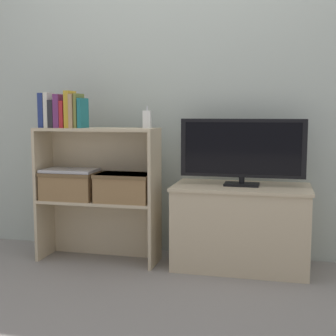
{
  "coord_description": "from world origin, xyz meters",
  "views": [
    {
      "loc": [
        0.7,
        -2.76,
        1.0
      ],
      "look_at": [
        0.0,
        0.14,
        0.65
      ],
      "focal_mm": 50.0,
      "sensor_mm": 36.0,
      "label": 1
    }
  ],
  "objects_px": {
    "book_crimson": "(65,114)",
    "book_olive": "(79,111)",
    "tv_stand": "(241,226)",
    "storage_basket_right": "(124,186)",
    "book_tan": "(75,111)",
    "book_mustard": "(70,109)",
    "book_charcoal": "(54,114)",
    "book_plum": "(60,111)",
    "book_teal": "(83,113)",
    "book_ivory": "(49,110)",
    "storage_basket_left": "(70,184)",
    "baby_monitor": "(147,119)",
    "tv": "(242,150)",
    "book_navy": "(45,110)",
    "laptop": "(70,170)"
  },
  "relations": [
    {
      "from": "book_tan",
      "to": "book_olive",
      "type": "distance_m",
      "value": 0.03
    },
    {
      "from": "book_tan",
      "to": "baby_monitor",
      "type": "bearing_deg",
      "value": 4.16
    },
    {
      "from": "book_mustard",
      "to": "book_olive",
      "type": "xyz_separation_m",
      "value": [
        0.06,
        0.0,
        -0.01
      ]
    },
    {
      "from": "book_mustard",
      "to": "storage_basket_left",
      "type": "bearing_deg",
      "value": 136.12
    },
    {
      "from": "book_tan",
      "to": "baby_monitor",
      "type": "relative_size",
      "value": 1.54
    },
    {
      "from": "baby_monitor",
      "to": "book_mustard",
      "type": "bearing_deg",
      "value": -176.12
    },
    {
      "from": "book_plum",
      "to": "book_crimson",
      "type": "xyz_separation_m",
      "value": [
        0.04,
        -0.0,
        -0.02
      ]
    },
    {
      "from": "book_navy",
      "to": "book_olive",
      "type": "relative_size",
      "value": 1.03
    },
    {
      "from": "book_tan",
      "to": "book_crimson",
      "type": "bearing_deg",
      "value": -180.0
    },
    {
      "from": "book_tan",
      "to": "storage_basket_right",
      "type": "xyz_separation_m",
      "value": [
        0.33,
        0.02,
        -0.49
      ]
    },
    {
      "from": "book_navy",
      "to": "book_plum",
      "type": "relative_size",
      "value": 1.04
    },
    {
      "from": "tv",
      "to": "laptop",
      "type": "relative_size",
      "value": 2.2
    },
    {
      "from": "tv_stand",
      "to": "baby_monitor",
      "type": "distance_m",
      "value": 0.92
    },
    {
      "from": "book_mustard",
      "to": "baby_monitor",
      "type": "bearing_deg",
      "value": 3.88
    },
    {
      "from": "book_ivory",
      "to": "baby_monitor",
      "type": "height_order",
      "value": "book_ivory"
    },
    {
      "from": "book_tan",
      "to": "book_mustard",
      "type": "bearing_deg",
      "value": 180.0
    },
    {
      "from": "book_navy",
      "to": "book_teal",
      "type": "height_order",
      "value": "book_navy"
    },
    {
      "from": "book_teal",
      "to": "book_mustard",
      "type": "bearing_deg",
      "value": 180.0
    },
    {
      "from": "book_ivory",
      "to": "tv_stand",
      "type": "bearing_deg",
      "value": 5.46
    },
    {
      "from": "book_plum",
      "to": "book_olive",
      "type": "bearing_deg",
      "value": 0.0
    },
    {
      "from": "book_olive",
      "to": "storage_basket_right",
      "type": "bearing_deg",
      "value": 3.8
    },
    {
      "from": "book_charcoal",
      "to": "book_ivory",
      "type": "bearing_deg",
      "value": 180.0
    },
    {
      "from": "book_plum",
      "to": "book_teal",
      "type": "relative_size",
      "value": 1.13
    },
    {
      "from": "book_crimson",
      "to": "book_tan",
      "type": "bearing_deg",
      "value": 0.0
    },
    {
      "from": "book_crimson",
      "to": "book_olive",
      "type": "distance_m",
      "value": 0.1
    },
    {
      "from": "baby_monitor",
      "to": "storage_basket_left",
      "type": "relative_size",
      "value": 0.39
    },
    {
      "from": "book_charcoal",
      "to": "book_crimson",
      "type": "distance_m",
      "value": 0.08
    },
    {
      "from": "tv_stand",
      "to": "storage_basket_right",
      "type": "bearing_deg",
      "value": -172.37
    },
    {
      "from": "tv",
      "to": "book_plum",
      "type": "xyz_separation_m",
      "value": [
        -1.2,
        -0.12,
        0.24
      ]
    },
    {
      "from": "tv_stand",
      "to": "laptop",
      "type": "xyz_separation_m",
      "value": [
        -1.14,
        -0.1,
        0.34
      ]
    },
    {
      "from": "book_tan",
      "to": "laptop",
      "type": "distance_m",
      "value": 0.4
    },
    {
      "from": "book_olive",
      "to": "book_charcoal",
      "type": "bearing_deg",
      "value": 180.0
    },
    {
      "from": "tv_stand",
      "to": "book_plum",
      "type": "distance_m",
      "value": 1.41
    },
    {
      "from": "book_tan",
      "to": "book_teal",
      "type": "height_order",
      "value": "book_tan"
    },
    {
      "from": "book_ivory",
      "to": "book_olive",
      "type": "xyz_separation_m",
      "value": [
        0.21,
        0.0,
        -0.0
      ]
    },
    {
      "from": "book_charcoal",
      "to": "storage_basket_right",
      "type": "distance_m",
      "value": 0.67
    },
    {
      "from": "book_teal",
      "to": "book_olive",
      "type": "bearing_deg",
      "value": 180.0
    },
    {
      "from": "tv_stand",
      "to": "storage_basket_right",
      "type": "xyz_separation_m",
      "value": [
        -0.76,
        -0.1,
        0.25
      ]
    },
    {
      "from": "book_crimson",
      "to": "storage_basket_right",
      "type": "bearing_deg",
      "value": 2.86
    },
    {
      "from": "book_charcoal",
      "to": "storage_basket_right",
      "type": "xyz_separation_m",
      "value": [
        0.48,
        0.02,
        -0.47
      ]
    },
    {
      "from": "book_plum",
      "to": "book_olive",
      "type": "xyz_separation_m",
      "value": [
        0.14,
        0.0,
        0.0
      ]
    },
    {
      "from": "book_plum",
      "to": "book_olive",
      "type": "height_order",
      "value": "book_olive"
    },
    {
      "from": "book_plum",
      "to": "storage_basket_right",
      "type": "relative_size",
      "value": 0.6
    },
    {
      "from": "book_ivory",
      "to": "storage_basket_left",
      "type": "xyz_separation_m",
      "value": [
        0.13,
        0.02,
        -0.5
      ]
    },
    {
      "from": "tv",
      "to": "book_plum",
      "type": "distance_m",
      "value": 1.23
    },
    {
      "from": "book_plum",
      "to": "storage_basket_right",
      "type": "bearing_deg",
      "value": 2.62
    },
    {
      "from": "baby_monitor",
      "to": "book_plum",
      "type": "bearing_deg",
      "value": -176.6
    },
    {
      "from": "tv",
      "to": "book_charcoal",
      "type": "bearing_deg",
      "value": -174.46
    },
    {
      "from": "laptop",
      "to": "book_crimson",
      "type": "bearing_deg",
      "value": -130.15
    },
    {
      "from": "book_plum",
      "to": "storage_basket_left",
      "type": "height_order",
      "value": "book_plum"
    }
  ]
}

